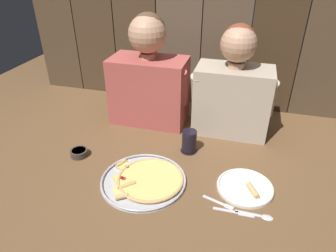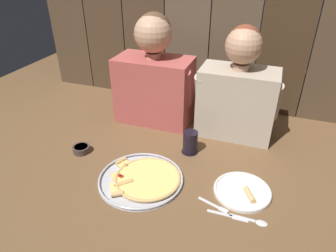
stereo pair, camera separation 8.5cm
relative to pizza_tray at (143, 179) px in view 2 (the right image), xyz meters
The scene contains 10 objects.
ground_plane 0.11m from the pizza_tray, 48.74° to the left, with size 3.20×3.20×0.00m, color brown.
pizza_tray is the anchor object (origin of this frame).
dinner_plate 0.42m from the pizza_tray, ahead, with size 0.23×0.23×0.03m.
drinking_glass 0.31m from the pizza_tray, 64.46° to the left, with size 0.08×0.08×0.11m.
dipping_bowl 0.38m from the pizza_tray, 165.90° to the left, with size 0.08×0.08×0.03m.
table_fork 0.32m from the pizza_tray, ahead, with size 0.13×0.05×0.01m.
table_knife 0.39m from the pizza_tray, 11.37° to the right, with size 0.16×0.02×0.01m.
table_spoon 0.48m from the pizza_tray, ahead, with size 0.14×0.03×0.01m.
diner_left 0.60m from the pizza_tray, 106.36° to the left, with size 0.45×0.23×0.60m.
diner_right 0.65m from the pizza_tray, 60.18° to the left, with size 0.42×0.21×0.57m.
Camera 2 is at (0.36, -0.99, 0.86)m, focal length 32.20 mm.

